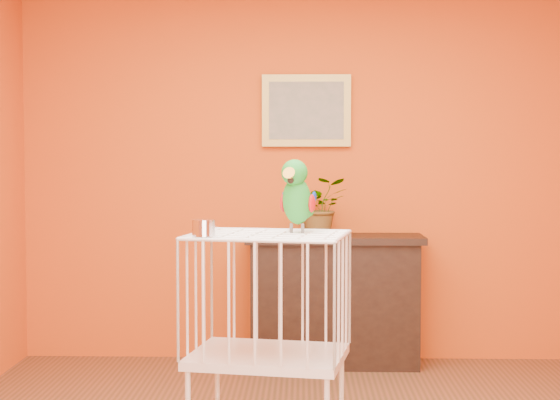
{
  "coord_description": "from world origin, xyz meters",
  "views": [
    {
      "loc": [
        -0.02,
        -3.78,
        1.44
      ],
      "look_at": [
        -0.13,
        0.26,
        1.23
      ],
      "focal_mm": 55.0,
      "sensor_mm": 36.0,
      "label": 1
    }
  ],
  "objects": [
    {
      "name": "room_shell",
      "position": [
        0.0,
        0.0,
        1.58
      ],
      "size": [
        4.5,
        4.5,
        4.5
      ],
      "color": "#CC4D13",
      "rests_on": "ground"
    },
    {
      "name": "console_cabinet",
      "position": [
        0.19,
        2.04,
        0.45
      ],
      "size": [
        1.2,
        0.43,
        0.89
      ],
      "color": "black",
      "rests_on": "ground"
    },
    {
      "name": "potted_plant",
      "position": [
        0.09,
        2.07,
        1.05
      ],
      "size": [
        0.41,
        0.44,
        0.31
      ],
      "primitive_type": "imported",
      "rotation": [
        0.0,
        0.0,
        0.14
      ],
      "color": "#26722D",
      "rests_on": "console_cabinet"
    },
    {
      "name": "framed_picture",
      "position": [
        0.0,
        2.22,
        1.75
      ],
      "size": [
        0.62,
        0.04,
        0.5
      ],
      "color": "#A3883A",
      "rests_on": "room_shell"
    },
    {
      "name": "birdcage",
      "position": [
        -0.18,
        0.16,
        0.56
      ],
      "size": [
        0.78,
        0.65,
        1.08
      ],
      "rotation": [
        0.0,
        0.0,
        -0.17
      ],
      "color": "white",
      "rests_on": "ground"
    },
    {
      "name": "feed_cup",
      "position": [
        -0.46,
        -0.01,
        1.12
      ],
      "size": [
        0.1,
        0.1,
        0.07
      ],
      "primitive_type": "cylinder",
      "color": "silver",
      "rests_on": "birdcage"
    },
    {
      "name": "parrot",
      "position": [
        -0.05,
        0.19,
        1.25
      ],
      "size": [
        0.18,
        0.31,
        0.35
      ],
      "rotation": [
        0.0,
        0.0,
        -0.3
      ],
      "color": "#59544C",
      "rests_on": "birdcage"
    }
  ]
}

